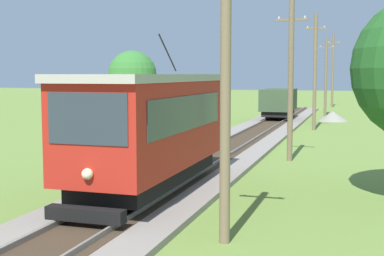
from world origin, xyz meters
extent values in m
cube|color=red|center=(0.00, 16.21, 2.30)|extent=(2.50, 8.00, 2.60)
cube|color=#B2ADA3|center=(0.00, 16.21, 3.71)|extent=(2.60, 8.32, 0.22)
cube|color=black|center=(0.00, 16.21, 0.72)|extent=(2.10, 7.04, 0.44)
cube|color=#2D3842|center=(0.00, 12.20, 2.77)|extent=(2.10, 0.03, 1.25)
cube|color=#2D3842|center=(1.26, 16.21, 2.66)|extent=(0.02, 6.72, 1.04)
sphere|color=#F4EAB2|center=(0.00, 12.15, 1.45)|extent=(0.28, 0.28, 0.28)
cylinder|color=black|center=(0.00, 17.81, 4.52)|extent=(0.05, 1.67, 1.19)
cube|color=black|center=(0.00, 12.01, 0.50)|extent=(2.00, 0.36, 0.32)
cylinder|color=black|center=(0.00, 13.97, 0.72)|extent=(1.54, 0.80, 0.80)
cylinder|color=black|center=(0.00, 18.45, 0.72)|extent=(1.54, 0.80, 0.80)
cube|color=#384C33|center=(0.00, 44.20, 1.78)|extent=(2.40, 5.20, 1.70)
cube|color=black|center=(0.00, 44.20, 0.70)|extent=(2.02, 4.78, 0.38)
cylinder|color=black|center=(0.00, 42.64, 0.70)|extent=(1.54, 0.76, 0.76)
cylinder|color=black|center=(0.00, 45.76, 0.70)|extent=(1.54, 0.76, 0.76)
cylinder|color=#7A664C|center=(3.31, 12.43, 3.32)|extent=(0.24, 0.26, 6.65)
cylinder|color=#7A664C|center=(3.31, 24.37, 3.50)|extent=(0.24, 0.44, 7.00)
cube|color=#7A664C|center=(3.31, 24.37, 6.16)|extent=(1.40, 0.10, 0.10)
cylinder|color=silver|center=(2.76, 24.37, 6.26)|extent=(0.08, 0.08, 0.10)
cylinder|color=silver|center=(3.86, 24.37, 6.26)|extent=(0.08, 0.08, 0.10)
cylinder|color=#7A664C|center=(3.31, 37.93, 3.92)|extent=(0.24, 0.54, 7.85)
cube|color=#7A664C|center=(3.31, 37.93, 6.91)|extent=(1.40, 0.10, 0.10)
cylinder|color=silver|center=(2.76, 37.93, 7.01)|extent=(0.08, 0.08, 0.10)
cylinder|color=silver|center=(3.86, 37.93, 7.01)|extent=(0.08, 0.08, 0.10)
cylinder|color=#7A664C|center=(3.31, 50.87, 3.56)|extent=(0.24, 0.46, 7.12)
cube|color=#7A664C|center=(3.31, 50.87, 6.27)|extent=(1.40, 0.10, 0.10)
cylinder|color=silver|center=(2.76, 50.87, 6.37)|extent=(0.08, 0.08, 0.10)
cylinder|color=silver|center=(3.86, 50.87, 6.37)|extent=(0.08, 0.08, 0.10)
cylinder|color=#7A664C|center=(3.31, 64.46, 4.22)|extent=(0.24, 0.57, 8.44)
cube|color=#7A664C|center=(3.31, 64.46, 7.43)|extent=(1.40, 0.10, 0.10)
cylinder|color=silver|center=(2.76, 64.46, 7.53)|extent=(0.08, 0.08, 0.10)
cylinder|color=silver|center=(3.86, 64.46, 7.53)|extent=(0.08, 0.08, 0.10)
cone|color=gray|center=(4.23, 45.79, 0.40)|extent=(2.46, 2.46, 0.81)
cylinder|color=#4C3823|center=(-10.86, 39.60, 1.18)|extent=(0.32, 0.32, 2.35)
sphere|color=#387A33|center=(-10.86, 39.60, 3.78)|extent=(3.82, 3.82, 3.82)
camera|label=1|loc=(6.10, 1.00, 3.82)|focal=49.61mm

